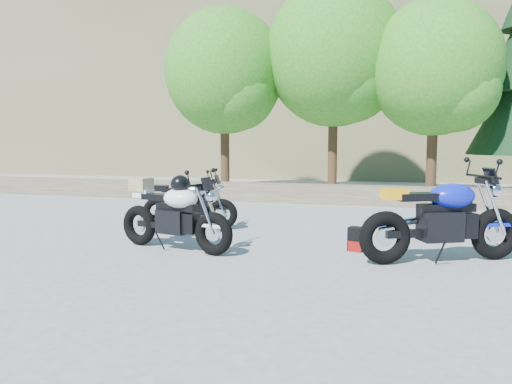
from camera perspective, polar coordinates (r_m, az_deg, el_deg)
ground at (r=8.20m, az=-3.21°, el=-5.89°), size 90.00×90.00×0.00m
stone_wall at (r=13.43m, az=4.24°, el=-0.15°), size 22.00×0.55×0.50m
hillside at (r=36.08m, az=16.37°, el=15.06°), size 80.00×30.00×15.00m
tree_decid_left at (r=15.67m, az=-3.32°, el=13.14°), size 3.67×3.67×5.62m
tree_decid_mid at (r=15.41m, az=9.29°, el=14.72°), size 4.08×4.08×6.24m
tree_decid_right at (r=14.70m, az=20.19°, el=12.73°), size 3.54×3.54×5.41m
silver_bike at (r=9.59m, az=-7.56°, el=-1.39°), size 1.89×0.60×0.95m
white_bike at (r=7.72m, az=-9.36°, el=-2.41°), size 2.06×0.80×1.16m
blue_bike at (r=7.35m, az=20.58°, el=-3.04°), size 2.24×1.19×1.20m
backpack at (r=7.79m, az=11.52°, el=-5.33°), size 0.31×0.28×0.36m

